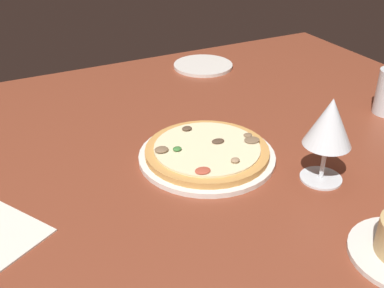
% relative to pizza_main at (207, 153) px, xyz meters
% --- Properties ---
extents(dining_table, '(1.50, 1.10, 0.04)m').
position_rel_pizza_main_xyz_m(dining_table, '(0.05, -0.03, -0.03)').
color(dining_table, brown).
rests_on(dining_table, ground).
extents(pizza_main, '(0.26, 0.26, 0.03)m').
position_rel_pizza_main_xyz_m(pizza_main, '(0.00, 0.00, 0.00)').
color(pizza_main, silver).
rests_on(pizza_main, dining_table).
extents(wine_glass_far, '(0.08, 0.08, 0.16)m').
position_rel_pizza_main_xyz_m(wine_glass_far, '(-0.15, 0.15, 0.10)').
color(wine_glass_far, silver).
rests_on(wine_glass_far, dining_table).
extents(side_plate, '(0.17, 0.17, 0.01)m').
position_rel_pizza_main_xyz_m(side_plate, '(-0.23, -0.44, -0.01)').
color(side_plate, silver).
rests_on(side_plate, dining_table).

